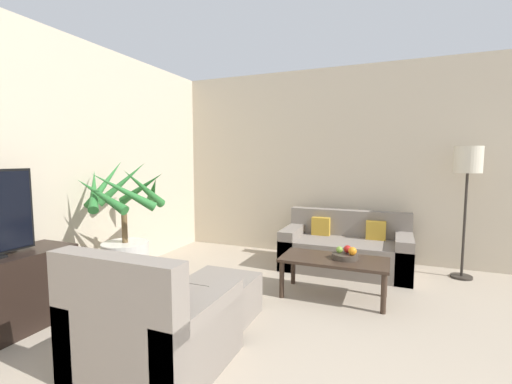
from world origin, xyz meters
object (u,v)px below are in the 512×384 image
object	(u,v)px
potted_palm	(125,243)
armchair	(153,329)
floor_lamp	(468,168)
sofa_loveseat	(346,250)
apple_red	(348,249)
fruit_bowl	(345,256)
ottoman	(222,296)
orange_fruit	(352,251)
coffee_table	(334,263)
apple_green	(339,250)

from	to	relation	value
potted_palm	armchair	world-z (taller)	potted_palm
floor_lamp	potted_palm	bearing A→B (deg)	-152.88
sofa_loveseat	apple_red	distance (m)	0.95
fruit_bowl	sofa_loveseat	bearing A→B (deg)	96.95
sofa_loveseat	ottoman	bearing A→B (deg)	-115.43
orange_fruit	potted_palm	bearing A→B (deg)	-165.22
fruit_bowl	apple_red	distance (m)	0.08
orange_fruit	fruit_bowl	bearing A→B (deg)	154.47
floor_lamp	apple_red	xyz separation A→B (m)	(-1.20, -1.09, -0.82)
coffee_table	orange_fruit	distance (m)	0.23
apple_red	ottoman	bearing A→B (deg)	-138.23
orange_fruit	apple_red	bearing A→B (deg)	128.89
floor_lamp	orange_fruit	size ratio (longest dim) A/B	18.94
potted_palm	coffee_table	bearing A→B (deg)	16.06
armchair	orange_fruit	bearing A→B (deg)	56.63
fruit_bowl	coffee_table	bearing A→B (deg)	-163.27
armchair	fruit_bowl	bearing A→B (deg)	58.99
potted_palm	orange_fruit	distance (m)	2.40
floor_lamp	coffee_table	bearing A→B (deg)	-138.83
potted_palm	apple_green	distance (m)	2.28
floor_lamp	apple_red	bearing A→B (deg)	-137.74
apple_green	orange_fruit	size ratio (longest dim) A/B	0.83
apple_red	coffee_table	bearing A→B (deg)	-151.66
sofa_loveseat	fruit_bowl	xyz separation A→B (m)	(0.11, -0.94, 0.18)
apple_green	potted_palm	bearing A→B (deg)	-163.57
fruit_bowl	armchair	bearing A→B (deg)	-121.01
coffee_table	ottoman	world-z (taller)	coffee_table
potted_palm	sofa_loveseat	world-z (taller)	potted_palm
potted_palm	sofa_loveseat	bearing A→B (deg)	36.73
sofa_loveseat	coffee_table	size ratio (longest dim) A/B	1.47
floor_lamp	coffee_table	distance (m)	2.01
potted_palm	floor_lamp	size ratio (longest dim) A/B	0.91
fruit_bowl	floor_lamp	bearing A→B (deg)	42.74
ottoman	coffee_table	bearing A→B (deg)	43.35
potted_palm	apple_green	world-z (taller)	potted_palm
apple_green	sofa_loveseat	bearing A→B (deg)	93.47
apple_green	armchair	distance (m)	1.98
armchair	apple_red	bearing A→B (deg)	59.07
fruit_bowl	apple_green	size ratio (longest dim) A/B	3.84
apple_red	armchair	distance (m)	2.05
floor_lamp	fruit_bowl	bearing A→B (deg)	-137.26
potted_palm	floor_lamp	xyz separation A→B (m)	(3.47, 1.78, 0.80)
potted_palm	coffee_table	distance (m)	2.23
floor_lamp	armchair	size ratio (longest dim) A/B	1.74
orange_fruit	floor_lamp	bearing A→B (deg)	45.45
orange_fruit	ottoman	world-z (taller)	orange_fruit
sofa_loveseat	apple_green	xyz separation A→B (m)	(0.06, -0.95, 0.24)
apple_green	ottoman	distance (m)	1.27
floor_lamp	fruit_bowl	distance (m)	1.88
floor_lamp	armchair	xyz separation A→B (m)	(-2.25, -2.84, -1.04)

